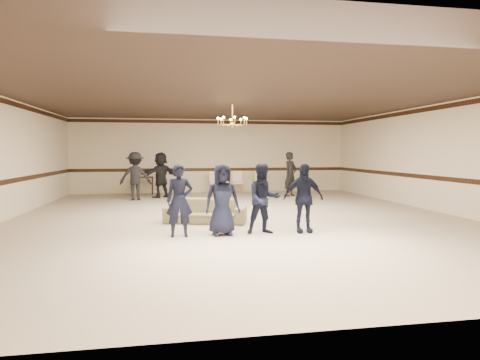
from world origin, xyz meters
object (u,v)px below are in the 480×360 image
at_px(boy_d, 303,198).
at_px(adult_left, 135,176).
at_px(banquet_chair_mid, 238,182).
at_px(banquet_chair_right, 261,182).
at_px(boy_c, 264,199).
at_px(console_table, 143,186).
at_px(settee, 206,211).
at_px(banquet_chair_left, 215,183).
at_px(adult_right, 290,174).
at_px(chandelier, 232,114).
at_px(boy_a, 180,201).
at_px(boy_b, 222,200).
at_px(adult_mid, 161,175).

distance_m(boy_d, adult_left, 7.93).
relative_size(banquet_chair_mid, banquet_chair_right, 1.00).
bearing_deg(adult_left, boy_c, 117.57).
bearing_deg(console_table, banquet_chair_right, -5.62).
height_order(boy_c, settee, boy_c).
bearing_deg(console_table, banquet_chair_left, -7.15).
bearing_deg(adult_right, banquet_chair_mid, 104.48).
bearing_deg(chandelier, adult_right, 52.47).
xyz_separation_m(boy_a, boy_d, (2.70, 0.00, 0.00)).
distance_m(boy_b, adult_left, 7.14).
relative_size(chandelier, console_table, 1.06).
distance_m(adult_left, banquet_chair_left, 3.62).
height_order(boy_d, adult_right, adult_right).
bearing_deg(adult_mid, adult_left, -0.92).
bearing_deg(chandelier, boy_a, -116.41).
height_order(settee, banquet_chair_right, banquet_chair_right).
bearing_deg(banquet_chair_left, boy_d, -83.79).
relative_size(boy_b, adult_right, 0.86).
bearing_deg(boy_c, settee, 122.25).
xyz_separation_m(boy_a, adult_right, (4.53, 7.04, 0.12)).
xyz_separation_m(boy_d, settee, (-2.02, 1.61, -0.47)).
xyz_separation_m(adult_right, banquet_chair_right, (-0.88, 1.50, -0.42)).
distance_m(settee, banquet_chair_left, 6.99).
relative_size(boy_c, adult_mid, 0.86).
height_order(adult_left, banquet_chair_mid, adult_left).
height_order(adult_mid, banquet_chair_right, adult_mid).
bearing_deg(adult_right, boy_a, -159.71).
height_order(boy_b, adult_right, adult_right).
distance_m(boy_c, banquet_chair_left, 8.54).
bearing_deg(boy_d, boy_b, -178.84).
height_order(boy_d, banquet_chair_mid, boy_d).
relative_size(boy_b, banquet_chair_left, 1.62).
distance_m(boy_d, settee, 2.63).
bearing_deg(adult_left, banquet_chair_mid, -154.71).
bearing_deg(adult_left, banquet_chair_left, -148.31).
height_order(boy_a, banquet_chair_mid, boy_a).
height_order(adult_left, adult_mid, same).
xyz_separation_m(boy_b, banquet_chair_right, (2.74, 8.54, -0.29)).
height_order(adult_left, console_table, adult_left).
bearing_deg(settee, chandelier, 75.75).
height_order(banquet_chair_left, banquet_chair_mid, same).
relative_size(boy_a, settee, 0.75).
bearing_deg(console_table, adult_right, -19.46).
relative_size(chandelier, boy_b, 0.62).
bearing_deg(boy_d, console_table, 116.08).
height_order(boy_d, adult_left, adult_left).
height_order(chandelier, boy_b, chandelier).
distance_m(chandelier, settee, 3.19).
height_order(settee, adult_mid, adult_mid).
bearing_deg(banquet_chair_left, console_table, 175.33).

